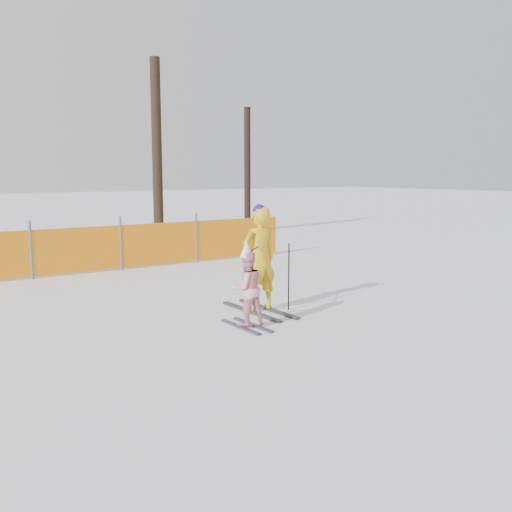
{
  "coord_description": "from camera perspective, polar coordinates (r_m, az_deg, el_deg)",
  "views": [
    {
      "loc": [
        -4.9,
        -6.49,
        2.25
      ],
      "look_at": [
        0.0,
        0.5,
        1.0
      ],
      "focal_mm": 40.0,
      "sensor_mm": 36.0,
      "label": 1
    }
  ],
  "objects": [
    {
      "name": "tree_trunks",
      "position": [
        20.22,
        -6.69,
        9.77
      ],
      "size": [
        4.63,
        1.41,
        5.93
      ],
      "color": "black",
      "rests_on": "ground"
    },
    {
      "name": "adult",
      "position": [
        9.21,
        0.34,
        -0.28
      ],
      "size": [
        0.62,
        1.58,
        1.75
      ],
      "color": "black",
      "rests_on": "ground"
    },
    {
      "name": "ski_poles",
      "position": [
        9.1,
        1.95,
        -1.07
      ],
      "size": [
        1.08,
        0.52,
        1.11
      ],
      "color": "black",
      "rests_on": "ground"
    },
    {
      "name": "child",
      "position": [
        8.32,
        -0.95,
        -3.21
      ],
      "size": [
        0.56,
        0.97,
        1.28
      ],
      "color": "black",
      "rests_on": "ground"
    },
    {
      "name": "ground",
      "position": [
        8.44,
        1.96,
        -7.14
      ],
      "size": [
        120.0,
        120.0,
        0.0
      ],
      "primitive_type": "plane",
      "color": "white",
      "rests_on": "ground"
    }
  ]
}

